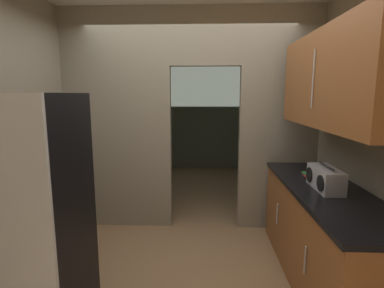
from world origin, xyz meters
name	(u,v)px	position (x,y,z in m)	size (l,w,h in m)	color
ground	(184,281)	(0.00, 0.00, 0.00)	(20.00, 20.00, 0.00)	#93704C
kitchen_partition	(186,114)	(-0.05, 1.22, 1.45)	(3.13, 0.12, 2.72)	gray
adjoining_room_shell	(195,112)	(0.00, 3.32, 1.36)	(3.13, 3.22, 2.72)	gray
refrigerator	(20,211)	(-1.16, -0.47, 0.85)	(0.85, 0.74, 1.70)	black
lower_cabinet_run	(323,236)	(1.25, 0.05, 0.44)	(0.63, 2.00, 0.88)	brown
upper_cabinet_counterside	(336,79)	(1.25, 0.05, 1.82)	(0.36, 1.80, 0.80)	brown
boombox	(325,179)	(1.22, 0.03, 0.98)	(0.19, 0.43, 0.22)	#B2B2B7
book_stack	(309,175)	(1.22, 0.41, 0.90)	(0.14, 0.17, 0.05)	black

